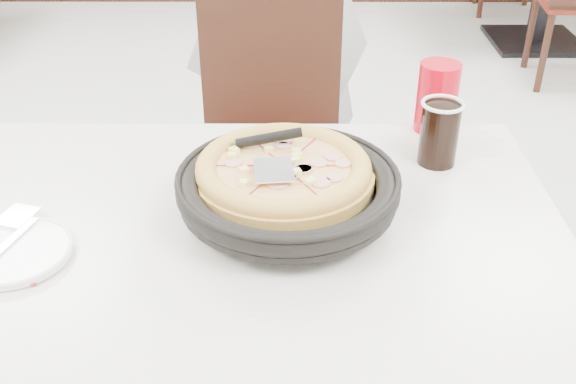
{
  "coord_description": "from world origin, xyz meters",
  "views": [
    {
      "loc": [
        0.1,
        -1.58,
        1.45
      ],
      "look_at": [
        0.1,
        -0.53,
        0.8
      ],
      "focal_mm": 42.0,
      "sensor_mm": 36.0,
      "label": 1
    }
  ],
  "objects_px": {
    "main_table": "(246,364)",
    "side_plate": "(15,252)",
    "pizza": "(283,176)",
    "red_cup": "(437,97)",
    "cola_glass": "(439,135)",
    "chair_far": "(268,164)",
    "pizza_pan": "(288,196)"
  },
  "relations": [
    {
      "from": "main_table",
      "to": "side_plate",
      "type": "xyz_separation_m",
      "value": [
        -0.37,
        -0.12,
        0.38
      ]
    },
    {
      "from": "pizza",
      "to": "side_plate",
      "type": "relative_size",
      "value": 1.78
    },
    {
      "from": "side_plate",
      "to": "red_cup",
      "type": "bearing_deg",
      "value": 31.41
    },
    {
      "from": "cola_glass",
      "to": "chair_far",
      "type": "bearing_deg",
      "value": 128.02
    },
    {
      "from": "pizza_pan",
      "to": "chair_far",
      "type": "bearing_deg",
      "value": 95.14
    },
    {
      "from": "cola_glass",
      "to": "red_cup",
      "type": "relative_size",
      "value": 0.81
    },
    {
      "from": "main_table",
      "to": "cola_glass",
      "type": "height_order",
      "value": "cola_glass"
    },
    {
      "from": "chair_far",
      "to": "pizza_pan",
      "type": "distance_m",
      "value": 0.75
    },
    {
      "from": "pizza",
      "to": "side_plate",
      "type": "bearing_deg",
      "value": -159.36
    },
    {
      "from": "main_table",
      "to": "pizza_pan",
      "type": "height_order",
      "value": "pizza_pan"
    },
    {
      "from": "side_plate",
      "to": "red_cup",
      "type": "height_order",
      "value": "red_cup"
    },
    {
      "from": "pizza",
      "to": "red_cup",
      "type": "height_order",
      "value": "red_cup"
    },
    {
      "from": "pizza_pan",
      "to": "pizza",
      "type": "distance_m",
      "value": 0.05
    },
    {
      "from": "pizza_pan",
      "to": "side_plate",
      "type": "height_order",
      "value": "pizza_pan"
    },
    {
      "from": "chair_far",
      "to": "cola_glass",
      "type": "height_order",
      "value": "chair_far"
    },
    {
      "from": "red_cup",
      "to": "side_plate",
      "type": "bearing_deg",
      "value": -148.59
    },
    {
      "from": "chair_far",
      "to": "pizza",
      "type": "distance_m",
      "value": 0.72
    },
    {
      "from": "main_table",
      "to": "red_cup",
      "type": "bearing_deg",
      "value": 41.2
    },
    {
      "from": "main_table",
      "to": "pizza",
      "type": "height_order",
      "value": "pizza"
    },
    {
      "from": "chair_far",
      "to": "red_cup",
      "type": "distance_m",
      "value": 0.62
    },
    {
      "from": "side_plate",
      "to": "pizza_pan",
      "type": "bearing_deg",
      "value": 15.66
    },
    {
      "from": "side_plate",
      "to": "cola_glass",
      "type": "relative_size",
      "value": 1.48
    },
    {
      "from": "chair_far",
      "to": "pizza_pan",
      "type": "height_order",
      "value": "chair_far"
    },
    {
      "from": "cola_glass",
      "to": "pizza",
      "type": "bearing_deg",
      "value": -153.48
    },
    {
      "from": "chair_far",
      "to": "pizza",
      "type": "bearing_deg",
      "value": 96.62
    },
    {
      "from": "pizza",
      "to": "side_plate",
      "type": "distance_m",
      "value": 0.49
    },
    {
      "from": "main_table",
      "to": "cola_glass",
      "type": "xyz_separation_m",
      "value": [
        0.4,
        0.22,
        0.44
      ]
    },
    {
      "from": "pizza",
      "to": "red_cup",
      "type": "relative_size",
      "value": 2.14
    },
    {
      "from": "cola_glass",
      "to": "side_plate",
      "type": "bearing_deg",
      "value": -156.86
    },
    {
      "from": "main_table",
      "to": "side_plate",
      "type": "bearing_deg",
      "value": -162.82
    },
    {
      "from": "cola_glass",
      "to": "pizza_pan",
      "type": "bearing_deg",
      "value": -147.16
    },
    {
      "from": "main_table",
      "to": "pizza",
      "type": "relative_size",
      "value": 3.51
    }
  ]
}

